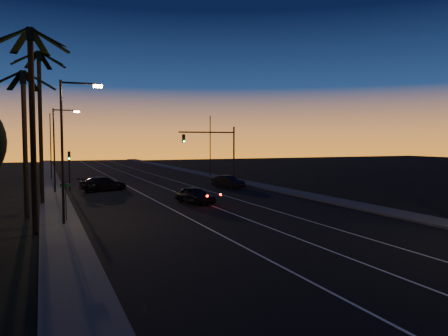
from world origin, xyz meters
name	(u,v)px	position (x,y,z in m)	size (l,w,h in m)	color
road	(184,198)	(0.00, 30.00, 0.01)	(20.00, 170.00, 0.01)	black
sidewalk_left	(56,204)	(-11.20, 30.00, 0.08)	(2.40, 170.00, 0.16)	#383835
sidewalk_right	(288,191)	(11.20, 30.00, 0.08)	(2.40, 170.00, 0.16)	#383835
lane_stripe_left	(153,199)	(-3.00, 30.00, 0.02)	(0.12, 160.00, 0.01)	silver
lane_stripe_mid	(190,197)	(0.50, 30.00, 0.02)	(0.12, 160.00, 0.01)	silver
lane_stripe_right	(224,195)	(4.00, 30.00, 0.02)	(0.12, 160.00, 0.01)	silver
palm_near	(32,109)	(-12.60, 18.00, 7.07)	(4.25, 4.16, 11.53)	black
palm_mid	(24,127)	(-13.20, 24.00, 6.25)	(4.25, 4.16, 10.03)	black
palm_far	(40,112)	(-12.20, 30.00, 7.61)	(4.25, 4.16, 12.53)	black
streetlight_left_near	(67,140)	(-10.70, 20.00, 5.32)	(2.55, 0.26, 9.00)	black
streetlight_left_far	(57,143)	(-10.69, 38.00, 5.06)	(2.55, 0.26, 8.50)	black
street_sign	(66,197)	(-10.80, 21.00, 1.66)	(0.70, 0.06, 2.60)	black
signal_mast	(216,145)	(7.14, 39.99, 4.78)	(7.10, 0.41, 7.00)	black
signal_post	(69,164)	(-9.50, 39.98, 2.89)	(0.28, 0.37, 4.20)	black
far_pole_left	(51,147)	(-11.00, 55.00, 4.50)	(0.14, 0.14, 9.00)	black
far_pole_right	(210,146)	(11.00, 52.00, 4.50)	(0.14, 0.14, 9.00)	black
lead_car	(195,195)	(-0.30, 26.03, 0.71)	(3.00, 4.85, 1.40)	black
right_car	(228,182)	(7.18, 36.37, 0.70)	(2.97, 4.39, 1.37)	black
cross_car	(103,184)	(-6.21, 38.62, 0.75)	(5.52, 3.98, 1.48)	black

